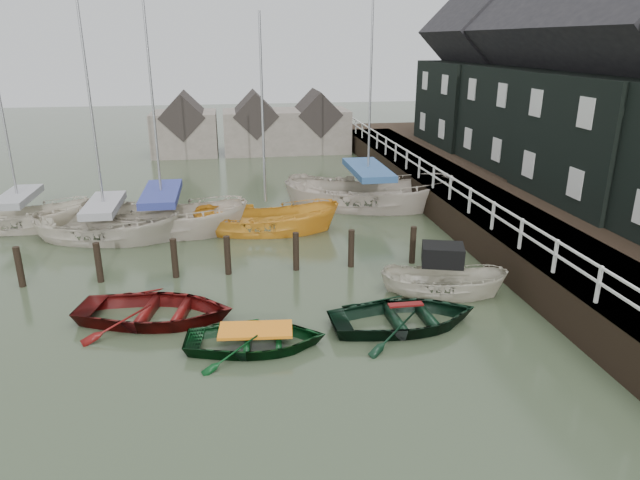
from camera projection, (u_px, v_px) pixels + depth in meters
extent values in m
plane|color=#323B25|center=(269.00, 309.00, 17.43)|extent=(120.00, 120.00, 0.00)
cube|color=black|center=(448.00, 179.00, 27.70)|extent=(3.00, 32.00, 0.20)
cube|color=silver|center=(420.00, 158.00, 27.13)|extent=(0.06, 32.00, 0.06)
cube|color=silver|center=(419.00, 167.00, 27.26)|extent=(0.06, 32.00, 0.06)
cube|color=black|center=(549.00, 202.00, 28.99)|extent=(14.00, 38.00, 1.50)
cube|color=black|center=(628.00, 139.00, 23.00)|extent=(6.40, 7.00, 5.00)
cube|color=black|center=(539.00, 117.00, 29.52)|extent=(6.00, 7.00, 5.00)
cube|color=black|center=(550.00, 30.00, 28.12)|extent=(6.11, 7.14, 6.11)
cube|color=black|center=(482.00, 103.00, 36.05)|extent=(6.40, 7.00, 5.00)
cube|color=black|center=(488.00, 32.00, 34.64)|extent=(6.52, 7.14, 6.52)
cylinder|color=black|center=(20.00, 273.00, 18.86)|extent=(0.22, 0.22, 1.80)
cylinder|color=black|center=(99.00, 268.00, 19.24)|extent=(0.22, 0.22, 1.80)
cylinder|color=black|center=(175.00, 264.00, 19.61)|extent=(0.22, 0.22, 1.80)
cylinder|color=black|center=(228.00, 261.00, 19.88)|extent=(0.22, 0.22, 1.80)
cylinder|color=black|center=(296.00, 257.00, 20.24)|extent=(0.22, 0.22, 1.80)
cylinder|color=black|center=(351.00, 254.00, 20.54)|extent=(0.22, 0.22, 1.80)
cylinder|color=black|center=(412.00, 250.00, 20.88)|extent=(0.22, 0.22, 1.80)
cube|color=#665B51|center=(185.00, 133.00, 40.55)|extent=(4.50, 4.00, 3.00)
cube|color=#282321|center=(183.00, 115.00, 40.12)|extent=(3.18, 4.08, 3.18)
cube|color=#665B51|center=(255.00, 132.00, 41.30)|extent=(4.50, 4.00, 3.00)
cube|color=#282321|center=(255.00, 113.00, 40.87)|extent=(3.18, 4.08, 3.18)
cube|color=#665B51|center=(317.00, 130.00, 41.97)|extent=(4.50, 4.00, 3.00)
cube|color=#282321|center=(317.00, 112.00, 41.54)|extent=(3.18, 4.08, 3.18)
imported|color=#510C0B|center=(157.00, 320.00, 16.72)|extent=(5.13, 4.13, 0.94)
imported|color=black|center=(256.00, 347.00, 15.25)|extent=(3.98, 3.02, 0.77)
imported|color=black|center=(404.00, 326.00, 16.37)|extent=(4.46, 3.28, 0.90)
imported|color=#BCB6A1|center=(442.00, 294.00, 18.44)|extent=(4.25, 2.61, 1.54)
cube|color=black|center=(443.00, 255.00, 18.20)|extent=(1.54, 1.34, 0.65)
imported|color=beige|center=(108.00, 239.00, 23.55)|extent=(6.69, 3.92, 2.43)
cylinder|color=#B2B2B7|center=(90.00, 105.00, 21.74)|extent=(0.10, 0.10, 8.22)
cube|color=gray|center=(104.00, 205.00, 23.07)|extent=(3.67, 2.11, 0.30)
imported|color=beige|center=(165.00, 232.00, 24.47)|extent=(7.76, 4.45, 2.82)
cylinder|color=#B2B2B7|center=(151.00, 87.00, 22.48)|extent=(0.10, 0.10, 8.92)
cube|color=navy|center=(161.00, 194.00, 23.92)|extent=(4.26, 2.40, 0.30)
imported|color=orange|center=(266.00, 231.00, 24.57)|extent=(6.48, 3.15, 2.40)
cylinder|color=#B2B2B7|center=(262.00, 111.00, 22.88)|extent=(0.10, 0.10, 7.52)
imported|color=beige|center=(367.00, 207.00, 28.07)|extent=(8.82, 5.62, 3.19)
cylinder|color=#B2B2B7|center=(371.00, 79.00, 26.05)|extent=(0.10, 0.10, 8.69)
cube|color=#2A4D7E|center=(368.00, 170.00, 27.45)|extent=(4.83, 3.04, 0.30)
imported|color=beige|center=(23.00, 228.00, 24.91)|extent=(6.23, 2.69, 2.35)
cylinder|color=#B2B2B7|center=(4.00, 120.00, 23.35)|extent=(0.10, 0.10, 6.78)
cube|color=gray|center=(18.00, 197.00, 24.44)|extent=(3.43, 1.44, 0.30)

